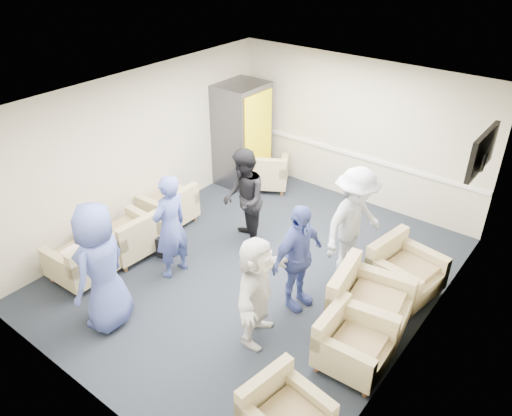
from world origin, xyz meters
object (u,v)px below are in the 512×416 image
Objects in this scene: person_front_left at (101,267)px; person_mid_right at (298,258)px; armchair_right_far at (402,272)px; person_mid_left at (171,227)px; person_front_right at (257,291)px; armchair_left_mid at (130,238)px; armchair_right_near at (282,416)px; person_back_right at (354,223)px; armchair_right_midnear at (350,345)px; armchair_corner at (267,173)px; armchair_left_far at (170,208)px; armchair_right_midfar at (365,305)px; armchair_left_near at (83,262)px; person_back_left at (244,200)px; vending_machine at (242,134)px.

person_front_left is 2.56m from person_mid_right.
person_mid_left is (-2.93, -1.71, 0.49)m from armchair_right_far.
person_mid_right is 1.06× the size of person_front_right.
armchair_left_mid is 3.99m from armchair_right_near.
person_mid_right is at bearing 178.83° from person_back_right.
armchair_right_midnear is at bearing -106.68° from person_mid_right.
person_mid_left is at bearing 68.79° from armchair_corner.
person_back_right is (-0.89, 1.65, 0.57)m from armchair_right_midnear.
armchair_right_midfar is (3.92, -0.25, 0.06)m from armchair_left_far.
person_front_left is at bearing 6.02° from person_mid_left.
armchair_left_near is 1.43m from person_mid_left.
armchair_corner is 0.65× the size of person_back_left.
person_front_left is 3.59m from person_back_right.
person_back_left is (1.30, 2.21, 0.53)m from armchair_left_near.
armchair_right_midfar is at bearing -30.45° from vending_machine.
armchair_left_far is 4.07m from armchair_right_far.
person_back_left is at bearing 140.82° from armchair_left_mid.
person_front_left is at bearing -49.83° from person_back_left.
armchair_right_far is (4.00, 0.75, 0.03)m from armchair_left_far.
armchair_left_near is 0.41× the size of vending_machine.
person_mid_right is (3.00, -2.50, -0.22)m from vending_machine.
armchair_left_far is at bearing -177.93° from armchair_left_near.
person_front_left reaches higher than armchair_right_far.
vending_machine reaches higher than person_back_left.
person_mid_left is at bearing 139.11° from person_back_right.
vending_machine is (-4.13, 3.03, 0.71)m from armchair_right_midnear.
armchair_right_near is 2.16m from person_mid_right.
armchair_left_mid is 0.78× the size of armchair_corner.
vending_machine is at bearing -179.50° from armchair_left_far.
armchair_right_midnear is 0.45× the size of person_front_left.
armchair_right_near is 2.90m from person_front_left.
armchair_right_far is at bearing -33.96° from person_mid_right.
armchair_right_far is 0.98m from person_back_right.
armchair_corner is (-3.54, 3.07, 0.01)m from armchair_right_midnear.
person_front_right reaches higher than armchair_left_near.
person_front_left reaches higher than person_mid_right.
person_mid_right is (1.52, -0.72, -0.05)m from person_back_left.
person_mid_right is (-0.97, -0.16, 0.43)m from armchair_right_midfar.
armchair_left_far is 3.31m from person_back_right.
person_front_left is (-2.76, -2.00, 0.54)m from armchair_right_midfar.
person_front_right is at bearing -177.70° from person_back_right.
person_back_left reaches higher than armchair_left_near.
armchair_left_far is 0.48× the size of person_back_left.
person_back_left is 1.06× the size of person_mid_right.
person_back_right is (-0.81, 2.95, 0.58)m from armchair_right_near.
armchair_left_near is at bearing -42.87° from person_mid_left.
armchair_right_near is 3.66m from person_back_left.
person_mid_left is 0.98× the size of person_back_left.
armchair_right_midfar is at bearing 85.34° from armchair_left_far.
armchair_left_near is at bearing 104.72° from armchair_right_midfar.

